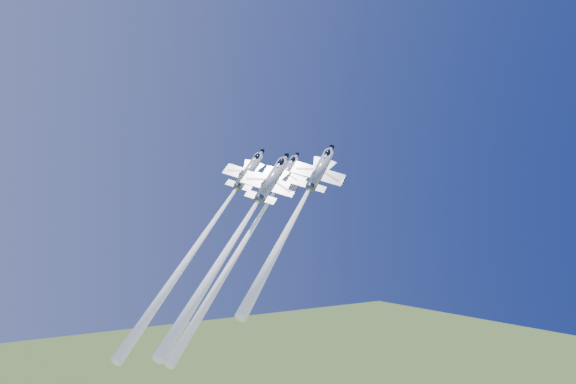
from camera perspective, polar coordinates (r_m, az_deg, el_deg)
jet_lead at (r=114.32m, az=-3.42°, el=-3.62°), size 32.77×30.53×39.36m
jet_left at (r=113.64m, az=-7.08°, el=-3.27°), size 32.84×30.38×39.11m
jet_right at (r=111.22m, az=0.83°, el=-1.75°), size 28.81×25.71×32.87m
jet_slot at (r=109.10m, az=-4.35°, el=-3.46°), size 31.59×28.48×36.49m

